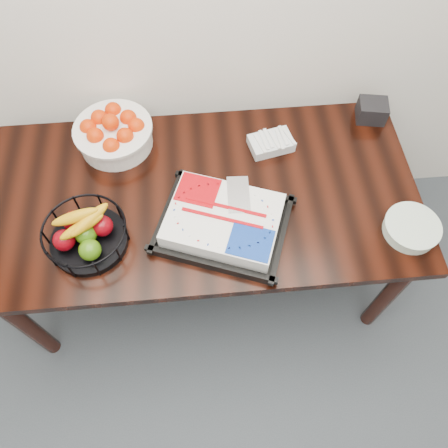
{
  "coord_description": "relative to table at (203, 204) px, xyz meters",
  "views": [
    {
      "loc": [
        -0.0,
        0.97,
        2.25
      ],
      "look_at": [
        0.07,
        1.79,
        0.83
      ],
      "focal_mm": 35.0,
      "sensor_mm": 36.0,
      "label": 1
    }
  ],
  "objects": [
    {
      "name": "napkin_box",
      "position": [
        0.8,
        0.35,
        0.13
      ],
      "size": [
        0.14,
        0.13,
        0.09
      ],
      "primitive_type": "cube",
      "rotation": [
        0.0,
        0.0,
        -0.18
      ],
      "color": "black",
      "rests_on": "table"
    },
    {
      "name": "fork_bag",
      "position": [
        0.32,
        0.22,
        0.11
      ],
      "size": [
        0.21,
        0.16,
        0.05
      ],
      "color": "silver",
      "rests_on": "table"
    },
    {
      "name": "table",
      "position": [
        0.0,
        0.0,
        0.0
      ],
      "size": [
        1.8,
        0.9,
        0.75
      ],
      "color": "black",
      "rests_on": "ground"
    },
    {
      "name": "cake_tray",
      "position": [
        0.07,
        -0.17,
        0.13
      ],
      "size": [
        0.59,
        0.53,
        0.1
      ],
      "color": "black",
      "rests_on": "table"
    },
    {
      "name": "fruit_basket",
      "position": [
        -0.45,
        -0.19,
        0.16
      ],
      "size": [
        0.32,
        0.32,
        0.17
      ],
      "color": "black",
      "rests_on": "table"
    },
    {
      "name": "plate_stack",
      "position": [
        0.8,
        -0.26,
        0.11
      ],
      "size": [
        0.22,
        0.22,
        0.05
      ],
      "color": "white",
      "rests_on": "table"
    },
    {
      "name": "tangerine_bowl",
      "position": [
        -0.36,
        0.3,
        0.18
      ],
      "size": [
        0.34,
        0.34,
        0.22
      ],
      "color": "white",
      "rests_on": "table"
    }
  ]
}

